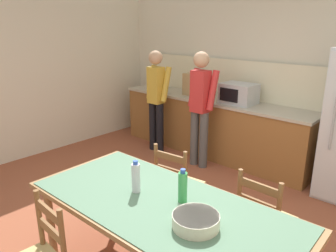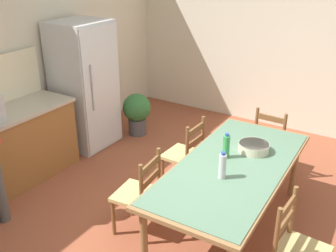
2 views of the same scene
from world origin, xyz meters
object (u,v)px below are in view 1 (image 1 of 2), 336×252
dining_table (161,211)px  bottle_off_centre (183,187)px  person_at_counter (200,104)px  microwave (239,94)px  bottle_near_centre (136,177)px  person_at_sink (156,96)px  chair_side_far_right (263,220)px  serving_bowl (196,220)px  chair_side_far_left (177,185)px  paper_bag (191,84)px

dining_table → bottle_off_centre: bottle_off_centre is taller
bottle_off_centre → person_at_counter: person_at_counter is taller
microwave → bottle_near_centre: bearing=-76.0°
microwave → dining_table: size_ratio=0.23×
microwave → bottle_off_centre: 2.74m
person_at_sink → person_at_counter: bearing=-91.2°
bottle_off_centre → chair_side_far_right: (0.36, 0.67, -0.46)m
serving_bowl → chair_side_far_right: bearing=84.4°
microwave → chair_side_far_left: (0.43, -1.88, -0.64)m
paper_bag → person_at_counter: 0.79m
dining_table → person_at_counter: size_ratio=1.29×
chair_side_far_left → bottle_off_centre: bearing=127.0°
paper_bag → serving_bowl: bearing=-50.7°
person_at_sink → dining_table: bearing=-135.0°
serving_bowl → person_at_counter: size_ratio=0.19×
chair_side_far_left → bottle_near_centre: bearing=100.4°
paper_bag → chair_side_far_left: paper_bag is taller
chair_side_far_left → serving_bowl: bearing=130.3°
microwave → person_at_sink: size_ratio=0.30×
bottle_off_centre → dining_table: bearing=-129.7°
paper_bag → dining_table: (1.84, -2.65, -0.41)m
microwave → bottle_near_centre: microwave is taller
microwave → serving_bowl: 3.03m
microwave → chair_side_far_left: size_ratio=0.55×
serving_bowl → bottle_near_centre: bearing=175.0°
serving_bowl → bottle_off_centre: bearing=145.3°
paper_bag → person_at_sink: person_at_sink is taller
microwave → chair_side_far_left: 2.03m
paper_bag → person_at_sink: 0.61m
paper_bag → bottle_off_centre: (1.94, -2.52, -0.21)m
microwave → bottle_off_centre: microwave is taller
bottle_near_centre → chair_side_far_right: size_ratio=0.30×
paper_bag → serving_bowl: size_ratio=1.12×
bottle_near_centre → bottle_off_centre: (0.38, 0.13, 0.00)m
microwave → bottle_near_centre: size_ratio=1.85×
bottle_near_centre → person_at_counter: 2.36m
person_at_sink → serving_bowl: bearing=-131.1°
dining_table → serving_bowl: (0.38, -0.06, 0.12)m
dining_table → person_at_counter: 2.49m
paper_bag → person_at_counter: (0.59, -0.51, -0.15)m
paper_bag → serving_bowl: (2.22, -2.71, -0.29)m
person_at_sink → person_at_counter: (0.91, -0.02, 0.02)m
serving_bowl → person_at_sink: (-2.54, 2.22, 0.12)m
dining_table → bottle_off_centre: 0.26m
paper_bag → bottle_near_centre: paper_bag is taller
paper_bag → chair_side_far_left: size_ratio=0.40×
serving_bowl → chair_side_far_left: (-0.89, 0.84, -0.38)m
paper_bag → chair_side_far_left: bearing=-54.6°
bottle_near_centre → person_at_sink: 2.88m
microwave → paper_bag: size_ratio=1.39×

